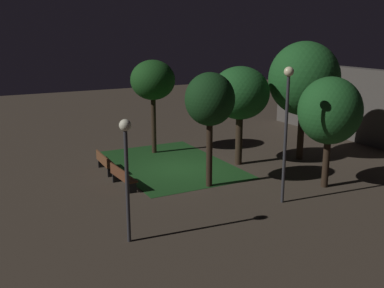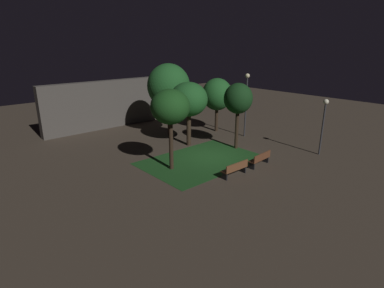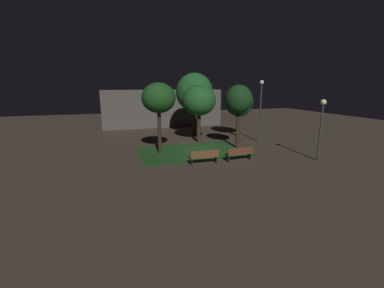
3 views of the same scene
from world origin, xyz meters
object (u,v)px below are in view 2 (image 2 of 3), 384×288
(tree_left_canopy, at_px, (217,95))
(bench_back_row, at_px, (235,169))
(tree_lawn_side, at_px, (169,86))
(lamp_post_near_wall, at_px, (246,95))
(tree_back_right, at_px, (238,99))
(bench_front_left, at_px, (260,159))
(tree_tall_center, at_px, (170,107))
(tree_back_left, at_px, (189,100))
(lamp_post_plaza_west, at_px, (324,117))

(tree_left_canopy, bearing_deg, bench_back_row, -129.67)
(tree_lawn_side, relative_size, lamp_post_near_wall, 1.15)
(bench_back_row, bearing_deg, tree_back_right, 39.84)
(bench_front_left, distance_m, tree_lawn_side, 10.09)
(bench_back_row, distance_m, tree_left_canopy, 10.19)
(tree_left_canopy, bearing_deg, bench_front_left, -117.11)
(tree_lawn_side, bearing_deg, tree_left_canopy, -26.55)
(bench_back_row, distance_m, tree_tall_center, 5.18)
(tree_back_left, height_order, lamp_post_near_wall, lamp_post_near_wall)
(lamp_post_near_wall, height_order, lamp_post_plaza_west, lamp_post_near_wall)
(bench_front_left, height_order, tree_tall_center, tree_tall_center)
(tree_left_canopy, height_order, tree_back_left, tree_back_left)
(tree_tall_center, relative_size, tree_left_canopy, 1.07)
(tree_left_canopy, xyz_separation_m, lamp_post_near_wall, (0.58, -2.70, 0.21))
(tree_back_right, distance_m, tree_back_left, 3.58)
(tree_left_canopy, bearing_deg, tree_back_left, -162.71)
(bench_back_row, height_order, bench_front_left, same)
(tree_left_canopy, relative_size, lamp_post_plaza_west, 1.19)
(bench_front_left, distance_m, tree_left_canopy, 8.92)
(tree_lawn_side, bearing_deg, bench_back_row, -104.91)
(bench_back_row, xyz_separation_m, tree_tall_center, (-2.07, 3.35, 3.37))
(tree_back_right, relative_size, tree_back_left, 1.00)
(tree_back_right, relative_size, tree_tall_center, 0.97)
(tree_back_right, bearing_deg, lamp_post_plaza_west, -55.29)
(tree_tall_center, relative_size, lamp_post_near_wall, 0.96)
(tree_left_canopy, distance_m, tree_lawn_side, 4.28)
(tree_tall_center, bearing_deg, tree_lawn_side, 53.03)
(bench_front_left, relative_size, lamp_post_near_wall, 0.36)
(tree_back_right, xyz_separation_m, tree_left_canopy, (2.32, 4.26, -0.43))
(lamp_post_near_wall, bearing_deg, tree_back_left, 165.36)
(tree_left_canopy, bearing_deg, lamp_post_plaza_west, -83.82)
(tree_tall_center, bearing_deg, bench_back_row, -58.30)
(lamp_post_near_wall, bearing_deg, bench_back_row, -144.65)
(tree_back_left, distance_m, tree_lawn_side, 3.38)
(bench_back_row, xyz_separation_m, tree_left_canopy, (6.26, 7.55, 2.74))
(tree_back_left, bearing_deg, bench_front_left, -84.61)
(tree_left_canopy, bearing_deg, tree_lawn_side, 153.45)
(tree_back_right, xyz_separation_m, tree_lawn_side, (-1.43, 6.14, 0.42))
(tree_tall_center, relative_size, tree_lawn_side, 0.84)
(tree_back_right, relative_size, lamp_post_near_wall, 0.93)
(lamp_post_near_wall, xyz_separation_m, lamp_post_plaza_west, (0.40, -6.33, -0.74))
(bench_front_left, distance_m, tree_back_right, 4.82)
(tree_back_right, xyz_separation_m, tree_tall_center, (-6.01, 0.06, 0.20))
(tree_tall_center, distance_m, tree_back_left, 4.81)
(bench_back_row, xyz_separation_m, lamp_post_plaza_west, (7.24, -1.47, 2.22))
(tree_left_canopy, height_order, lamp_post_plaza_west, tree_left_canopy)
(bench_front_left, distance_m, tree_tall_center, 6.52)
(tree_back_right, relative_size, lamp_post_plaza_west, 1.23)
(bench_back_row, bearing_deg, tree_tall_center, 121.70)
(bench_front_left, relative_size, lamp_post_plaza_west, 0.47)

